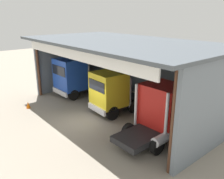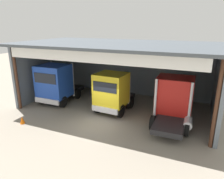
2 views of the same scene
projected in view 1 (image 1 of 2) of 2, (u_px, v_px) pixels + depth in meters
ground_plane at (83, 122)px, 17.06m from camera, size 80.00×80.00×0.00m
workshop_shed at (131, 61)px, 18.80m from camera, size 16.25×9.09×5.61m
truck_blue_yard_outside at (73, 76)px, 22.06m from camera, size 2.81×4.97×3.69m
truck_yellow_left_bay at (111, 92)px, 18.07m from camera, size 2.58×4.54×3.34m
truck_red_right_bay at (160, 111)px, 14.37m from camera, size 2.78×4.82×3.47m
oil_drum at (124, 88)px, 23.20m from camera, size 0.58×0.58×0.90m
tool_cart at (120, 89)px, 22.76m from camera, size 0.90×0.60×1.00m
traffic_cone at (28, 105)px, 19.47m from camera, size 0.36×0.36×0.56m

